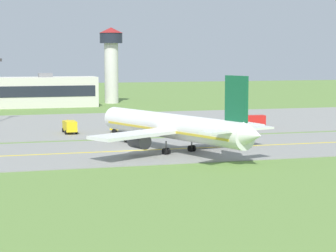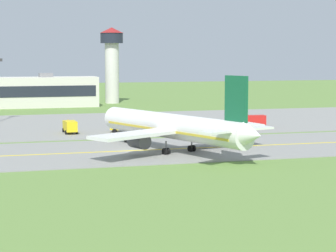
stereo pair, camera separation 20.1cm
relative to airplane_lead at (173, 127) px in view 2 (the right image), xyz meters
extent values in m
plane|color=olive|center=(-6.40, 2.88, -4.13)|extent=(500.00, 500.00, 0.00)
cube|color=gray|center=(-6.40, 2.88, -4.08)|extent=(240.00, 28.00, 0.10)
cube|color=gray|center=(3.60, 44.88, -4.08)|extent=(140.00, 52.00, 0.10)
cube|color=yellow|center=(-6.40, 2.88, -4.03)|extent=(220.00, 0.60, 0.01)
cylinder|color=white|center=(-0.18, 0.45, 0.07)|extent=(16.29, 33.07, 4.00)
cone|color=white|center=(-6.91, 17.36, 0.07)|extent=(4.49, 3.82, 3.80)
cone|color=white|center=(6.62, -16.64, 0.47)|extent=(4.34, 4.23, 3.40)
cube|color=gold|center=(-0.18, 0.45, -0.43)|extent=(15.36, 30.57, 0.36)
cube|color=#1E232D|center=(-6.10, 15.32, 0.77)|extent=(3.82, 2.93, 0.70)
cube|color=white|center=(-7.26, -4.73, -0.43)|extent=(15.41, 11.60, 0.50)
cylinder|color=#47474C|center=(-6.15, -2.14, -1.83)|extent=(3.39, 4.01, 2.30)
cylinder|color=black|center=(-6.74, -0.65, -1.83)|extent=(2.04, 1.01, 2.10)
cube|color=white|center=(8.53, 1.55, -0.43)|extent=(15.71, 8.22, 0.50)
cylinder|color=#47474C|center=(5.93, 2.67, -1.83)|extent=(3.39, 4.01, 2.30)
cylinder|color=black|center=(5.34, 4.16, -1.83)|extent=(2.04, 1.01, 2.10)
cube|color=#145938|center=(5.37, -13.48, 5.32)|extent=(2.00, 4.24, 6.50)
cube|color=white|center=(2.47, -14.85, 0.87)|extent=(6.43, 4.91, 0.30)
cube|color=white|center=(8.41, -12.49, 0.87)|extent=(6.43, 3.93, 0.30)
cylinder|color=slate|center=(-4.99, 12.53, -2.76)|extent=(0.24, 0.24, 1.65)
cylinder|color=black|center=(-4.99, 12.53, -3.58)|extent=(0.73, 1.15, 1.10)
cylinder|color=slate|center=(-1.86, -2.37, -2.76)|extent=(0.24, 0.24, 1.65)
cylinder|color=black|center=(-2.11, -2.47, -3.58)|extent=(0.73, 1.15, 1.10)
cylinder|color=black|center=(-1.60, -2.26, -3.58)|extent=(0.73, 1.15, 1.10)
cylinder|color=slate|center=(2.97, -0.44, -2.76)|extent=(0.24, 0.24, 1.65)
cylinder|color=black|center=(2.72, -0.54, -3.58)|extent=(0.73, 1.15, 1.10)
cylinder|color=black|center=(3.23, -0.34, -3.58)|extent=(0.73, 1.15, 1.10)
cube|color=yellow|center=(-3.95, 28.49, -2.63)|extent=(2.27, 2.41, 1.80)
cube|color=#1E232D|center=(-4.69, 28.70, -2.32)|extent=(0.61, 1.80, 0.81)
cylinder|color=silver|center=(-1.06, 27.69, -2.38)|extent=(4.53, 2.86, 1.80)
cube|color=#383838|center=(-1.06, 27.69, -3.41)|extent=(4.61, 3.15, 0.24)
cylinder|color=orange|center=(-3.95, 28.49, -1.63)|extent=(0.20, 0.20, 0.18)
cylinder|color=black|center=(-4.22, 27.53, -3.68)|extent=(0.95, 0.53, 0.90)
cylinder|color=black|center=(-3.69, 29.45, -3.68)|extent=(0.95, 0.53, 0.90)
cylinder|color=black|center=(-0.54, 26.45, -3.68)|extent=(0.95, 0.53, 0.90)
cylinder|color=black|center=(0.03, 28.47, -3.68)|extent=(0.95, 0.53, 0.90)
cube|color=red|center=(24.05, 29.77, -2.63)|extent=(1.99, 2.17, 1.80)
cube|color=#1E232D|center=(23.29, 29.85, -2.32)|extent=(0.30, 1.84, 0.81)
cube|color=red|center=(27.04, 29.48, -2.53)|extent=(4.39, 2.50, 2.00)
cylinder|color=orange|center=(24.05, 29.77, -1.63)|extent=(0.20, 0.20, 0.18)
cylinder|color=black|center=(23.96, 28.78, -3.68)|extent=(0.93, 0.39, 0.90)
cylinder|color=black|center=(24.15, 30.77, -3.68)|extent=(0.93, 0.39, 0.90)
cylinder|color=black|center=(27.77, 28.35, -3.68)|extent=(0.93, 0.39, 0.90)
cylinder|color=black|center=(27.98, 30.44, -3.68)|extent=(0.93, 0.39, 0.90)
cube|color=yellow|center=(-12.95, 31.24, -2.63)|extent=(2.06, 1.87, 1.80)
cube|color=#1E232D|center=(-12.97, 32.00, -2.32)|extent=(1.84, 0.18, 0.81)
cube|color=yellow|center=(-12.85, 28.24, -2.53)|extent=(2.24, 4.27, 2.00)
cylinder|color=orange|center=(-12.95, 31.24, -1.63)|extent=(0.20, 0.20, 0.18)
cylinder|color=black|center=(-13.95, 31.21, -3.68)|extent=(0.33, 0.91, 0.90)
cylinder|color=black|center=(-11.95, 31.27, -3.68)|extent=(0.33, 0.91, 0.90)
cylinder|color=black|center=(-13.87, 27.37, -3.68)|extent=(0.33, 0.91, 0.90)
cylinder|color=black|center=(-11.77, 27.44, -3.68)|extent=(0.33, 0.91, 0.90)
cube|color=beige|center=(-21.40, 96.27, 0.32)|extent=(50.41, 9.28, 8.91)
cube|color=#1E232D|center=(-21.40, 91.58, 0.77)|extent=(48.39, 0.10, 3.21)
cube|color=slate|center=(-11.32, 96.27, 5.38)|extent=(4.00, 4.00, 1.20)
cylinder|color=silver|center=(10.40, 105.67, 5.42)|extent=(4.40, 4.40, 19.10)
cylinder|color=#1E232D|center=(10.40, 105.67, 16.57)|extent=(7.20, 7.20, 3.20)
cone|color=maroon|center=(10.40, 105.67, 19.07)|extent=(7.60, 7.60, 1.80)
cone|color=orange|center=(12.78, 15.98, -3.83)|extent=(0.44, 0.44, 0.60)
cone|color=orange|center=(-1.98, 13.91, -3.83)|extent=(0.44, 0.44, 0.60)
camera|label=1|loc=(-29.15, -99.29, 11.65)|focal=69.55mm
camera|label=2|loc=(-28.95, -99.34, 11.65)|focal=69.55mm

